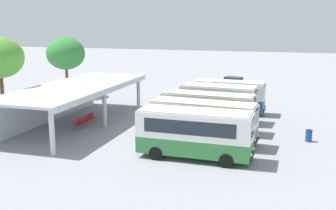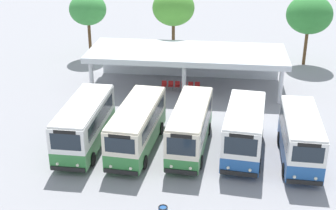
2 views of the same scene
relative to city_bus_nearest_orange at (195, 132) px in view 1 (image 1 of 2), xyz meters
name	(u,v)px [view 1 (image 1 of 2)]	position (x,y,z in m)	size (l,w,h in m)	color
ground_plane	(235,133)	(6.96, -1.72, -1.79)	(180.00, 180.00, 0.00)	#939399
city_bus_nearest_orange	(195,132)	(0.00, 0.00, 0.00)	(2.48, 7.54, 3.23)	black
city_bus_second_in_row	(203,120)	(3.50, 0.21, -0.06)	(2.86, 7.96, 3.11)	black
city_bus_middle_cream	(208,110)	(7.00, 0.57, -0.06)	(2.62, 7.77, 3.12)	black
city_bus_fourth_amber	(218,101)	(10.50, 0.33, 0.01)	(2.97, 6.92, 3.25)	black
city_bus_fifth_blue	(229,95)	(14.00, -0.11, -0.04)	(2.40, 6.90, 3.16)	black
parked_car_flank	(234,83)	(28.28, 1.36, -0.96)	(2.94, 4.41, 1.62)	black
terminal_canopy	(69,93)	(5.80, 12.68, 0.92)	(17.13, 6.41, 3.40)	silver
waiting_chair_end_by_column	(76,124)	(3.92, 10.95, -1.27)	(0.45, 0.45, 0.86)	slate
waiting_chair_second_from_end	(80,122)	(4.50, 10.96, -1.27)	(0.45, 0.45, 0.86)	slate
waiting_chair_middle_seat	(83,121)	(5.08, 10.96, -1.27)	(0.45, 0.45, 0.86)	slate
waiting_chair_fourth_seat	(87,119)	(5.67, 10.91, -1.27)	(0.45, 0.45, 0.86)	slate
waiting_chair_fifth_seat	(90,118)	(6.25, 10.95, -1.27)	(0.45, 0.45, 0.86)	slate
waiting_chair_far_end_seat	(93,116)	(6.83, 10.98, -1.27)	(0.45, 0.45, 0.86)	slate
roadside_tree_east_of_canopy	(66,54)	(17.15, 19.71, 3.32)	(4.48, 4.48, 7.03)	brown
litter_bin_apron	(309,136)	(6.20, -7.28, -1.33)	(0.49, 0.49, 0.90)	#19478C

